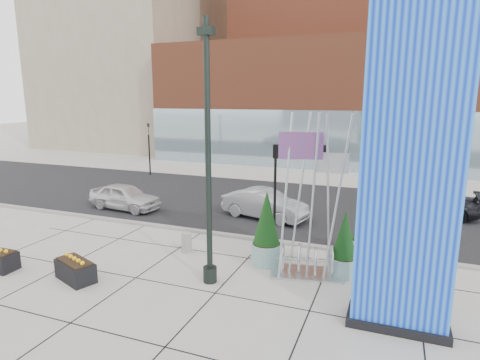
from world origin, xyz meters
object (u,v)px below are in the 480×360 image
(blue_pylon, at_px, (410,175))
(car_white_west, at_px, (125,197))
(lamp_post, at_px, (209,181))
(car_silver_mid, at_px, (265,204))
(overhead_street_sign, at_px, (295,162))
(public_art_sculpture, at_px, (309,234))
(concrete_bollard, at_px, (187,243))

(blue_pylon, relative_size, car_white_west, 2.10)
(lamp_post, height_order, car_silver_mid, lamp_post)
(blue_pylon, xyz_separation_m, overhead_street_sign, (-3.81, 3.70, -0.46))
(blue_pylon, distance_m, public_art_sculpture, 4.62)
(overhead_street_sign, distance_m, car_white_west, 11.15)
(car_white_west, bearing_deg, lamp_post, -122.67)
(public_art_sculpture, bearing_deg, lamp_post, -159.57)
(lamp_post, bearing_deg, public_art_sculpture, 30.98)
(public_art_sculpture, relative_size, car_white_west, 1.37)
(concrete_bollard, height_order, car_white_west, car_white_west)
(blue_pylon, xyz_separation_m, lamp_post, (-5.86, 0.58, -0.74))
(concrete_bollard, relative_size, overhead_street_sign, 0.18)
(car_silver_mid, bearing_deg, public_art_sculpture, -136.23)
(public_art_sculpture, distance_m, concrete_bollard, 5.05)
(public_art_sculpture, bearing_deg, overhead_street_sign, 112.24)
(lamp_post, xyz_separation_m, public_art_sculpture, (2.93, 1.76, -1.97))
(car_white_west, bearing_deg, overhead_street_sign, -102.39)
(blue_pylon, bearing_deg, car_white_west, 153.31)
(public_art_sculpture, height_order, car_silver_mid, public_art_sculpture)
(concrete_bollard, relative_size, car_silver_mid, 0.18)
(overhead_street_sign, bearing_deg, lamp_post, -137.46)
(overhead_street_sign, relative_size, car_white_west, 1.05)
(overhead_street_sign, bearing_deg, car_white_west, 148.21)
(lamp_post, xyz_separation_m, car_white_west, (-8.18, 6.36, -2.74))
(public_art_sculpture, bearing_deg, blue_pylon, -49.02)
(lamp_post, relative_size, public_art_sculpture, 1.49)
(blue_pylon, height_order, lamp_post, blue_pylon)
(lamp_post, xyz_separation_m, concrete_bollard, (-2.00, 2.05, -3.05))
(lamp_post, relative_size, concrete_bollard, 10.68)
(car_white_west, height_order, car_silver_mid, car_silver_mid)
(car_white_west, bearing_deg, concrete_bollard, -119.70)
(blue_pylon, distance_m, lamp_post, 5.93)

